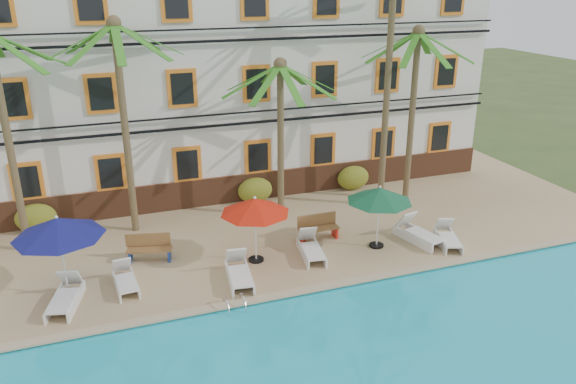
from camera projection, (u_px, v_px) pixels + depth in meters
name	position (u px, v px, depth m)	size (l,w,h in m)	color
ground	(278.00, 287.00, 17.97)	(100.00, 100.00, 0.00)	#384C23
pool_deck	(237.00, 223.00, 22.31)	(30.00, 12.00, 0.25)	tan
pool_coping	(287.00, 294.00, 17.08)	(30.00, 0.35, 0.06)	tan
hotel_building	(204.00, 71.00, 24.79)	(25.40, 6.44, 10.22)	silver
palm_a	(3.00, 112.00, 18.10)	(4.48, 4.48, 7.70)	brown
palm_b	(122.00, 98.00, 19.63)	(4.48, 4.48, 7.86)	brown
palm_c	(280.00, 115.00, 21.24)	(4.48, 4.48, 6.30)	brown
palm_d	(390.00, 50.00, 21.49)	(4.48, 4.48, 10.28)	brown
palm_e	(414.00, 90.00, 22.74)	(4.48, 4.48, 7.30)	brown
shrub_left	(36.00, 218.00, 21.14)	(1.50, 0.90, 1.10)	#275819
shrub_mid	(255.00, 190.00, 23.87)	(1.50, 0.90, 1.10)	#275819
shrub_right	(353.00, 178.00, 25.33)	(1.50, 0.90, 1.10)	#275819
umbrella_blue	(58.00, 228.00, 16.23)	(2.66, 2.66, 2.65)	black
umbrella_red	(255.00, 206.00, 18.42)	(2.35, 2.35, 2.35)	black
umbrella_green	(380.00, 195.00, 19.43)	(2.32, 2.32, 2.33)	black
lounger_a	(65.00, 296.00, 16.44)	(1.15, 2.04, 0.91)	white
lounger_b	(125.00, 280.00, 17.40)	(0.73, 1.76, 0.82)	white
lounger_c	(239.00, 273.00, 17.75)	(0.94, 2.05, 0.93)	white
lounger_d	(311.00, 248.00, 19.36)	(0.95, 1.97, 0.89)	white
lounger_e	(418.00, 233.00, 20.45)	(1.15, 2.13, 0.95)	white
lounger_f	(448.00, 237.00, 20.21)	(1.20, 1.90, 0.85)	white
bench_left	(150.00, 247.00, 19.04)	(1.57, 0.81, 0.93)	olive
bench_right	(318.00, 227.00, 20.58)	(1.50, 0.48, 0.93)	olive
pool_ladder	(235.00, 307.00, 16.48)	(0.54, 0.74, 0.74)	silver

